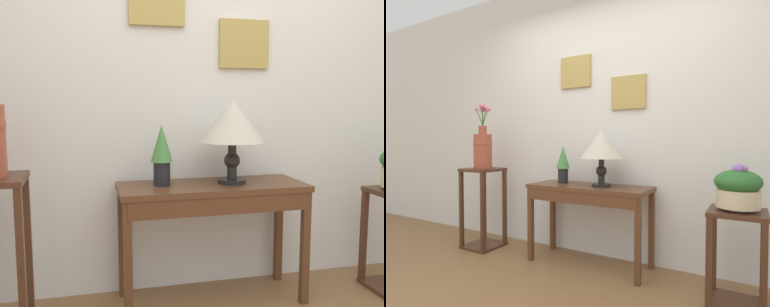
# 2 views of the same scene
# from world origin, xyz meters

# --- Properties ---
(back_wall_with_art) EXTENTS (9.00, 0.13, 2.80)m
(back_wall_with_art) POSITION_xyz_m (-0.00, 1.56, 1.40)
(back_wall_with_art) COLOR silver
(back_wall_with_art) RESTS_ON ground
(console_table) EXTENTS (1.11, 0.43, 0.72)m
(console_table) POSITION_xyz_m (-0.14, 1.23, 0.62)
(console_table) COLOR #56331E
(console_table) RESTS_ON ground
(table_lamp) EXTENTS (0.38, 0.38, 0.50)m
(table_lamp) POSITION_xyz_m (-0.01, 1.25, 1.08)
(table_lamp) COLOR black
(table_lamp) RESTS_ON console_table
(potted_plant_on_console) EXTENTS (0.13, 0.13, 0.35)m
(potted_plant_on_console) POSITION_xyz_m (-0.43, 1.28, 0.92)
(potted_plant_on_console) COLOR black
(potted_plant_on_console) RESTS_ON console_table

